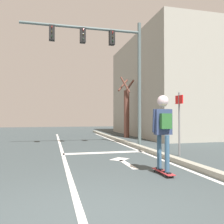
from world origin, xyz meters
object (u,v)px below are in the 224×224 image
(skateboard, at_px, (163,172))
(roadside_tree, at_px, (126,111))
(skater, at_px, (163,122))
(street_sign_post, at_px, (179,114))
(traffic_signal_mast, at_px, (107,55))

(skateboard, bearing_deg, roadside_tree, 77.43)
(skateboard, xyz_separation_m, skater, (0.00, -0.01, 1.19))
(skater, bearing_deg, street_sign_post, 53.19)
(street_sign_post, xyz_separation_m, roadside_tree, (0.45, 7.60, 0.32))
(traffic_signal_mast, distance_m, roadside_tree, 5.80)
(traffic_signal_mast, bearing_deg, skateboard, -88.06)
(skateboard, relative_size, roadside_tree, 0.22)
(skateboard, height_order, skater, skater)
(traffic_signal_mast, height_order, street_sign_post, traffic_signal_mast)
(roadside_tree, bearing_deg, skateboard, -102.57)
(skater, height_order, street_sign_post, street_sign_post)
(skateboard, relative_size, skater, 0.48)
(street_sign_post, bearing_deg, roadside_tree, 86.62)
(skater, xyz_separation_m, street_sign_post, (1.77, 2.37, 0.21))
(skater, distance_m, traffic_signal_mast, 6.01)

